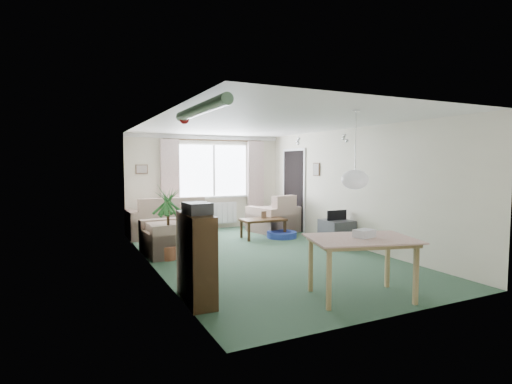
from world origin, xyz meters
name	(u,v)px	position (x,y,z in m)	size (l,w,h in m)	color
ground	(263,255)	(0.00, 0.00, 0.00)	(6.50, 6.50, 0.00)	#2E4D39
window	(214,171)	(0.20, 3.23, 1.50)	(1.80, 0.03, 1.30)	white
curtain_rod	(214,140)	(0.20, 3.15, 2.27)	(2.60, 0.03, 0.03)	black
curtain_left	(170,181)	(-0.95, 3.13, 1.27)	(0.45, 0.08, 2.00)	beige
curtain_right	(256,179)	(1.35, 3.13, 1.27)	(0.45, 0.08, 2.00)	beige
radiator	(214,213)	(0.20, 3.19, 0.40)	(1.20, 0.10, 0.55)	white
doorway	(294,190)	(1.99, 2.20, 1.00)	(0.03, 0.95, 2.00)	black
pendant_lamp	(355,180)	(0.20, -2.30, 1.48)	(0.36, 0.36, 0.36)	white
tinsel_garland	(200,109)	(-1.92, -2.30, 2.28)	(1.60, 1.60, 0.12)	#196626
bauble_cluster_a	(298,139)	(1.30, 0.90, 2.22)	(0.20, 0.20, 0.20)	silver
bauble_cluster_b	(345,136)	(1.60, -0.30, 2.22)	(0.20, 0.20, 0.20)	silver
wall_picture_back	(142,169)	(-1.60, 3.23, 1.55)	(0.28, 0.03, 0.22)	brown
wall_picture_right	(316,169)	(1.98, 1.20, 1.55)	(0.03, 0.24, 0.30)	brown
sofa	(168,216)	(-1.10, 2.75, 0.46)	(1.83, 0.97, 0.92)	tan
armchair_corner	(274,213)	(1.38, 2.17, 0.46)	(1.02, 0.97, 0.92)	tan
armchair_left	(171,230)	(-1.50, 0.85, 0.45)	(1.01, 0.96, 0.90)	tan
coffee_table	(263,228)	(0.75, 1.50, 0.22)	(0.98, 0.54, 0.44)	black
photo_frame	(264,215)	(0.80, 1.56, 0.52)	(0.12, 0.02, 0.16)	brown
bookshelf	(196,258)	(-1.84, -1.83, 0.54)	(0.30, 0.89, 1.09)	black
hifi_box	(197,208)	(-1.84, -1.90, 1.16)	(0.28, 0.35, 0.14)	#333338
houseplant	(168,224)	(-1.65, 0.41, 0.64)	(0.55, 0.55, 1.28)	#1E5A2D
dining_table	(361,269)	(0.07, -2.60, 0.37)	(1.19, 0.79, 0.74)	tan
gift_box	(364,234)	(0.12, -2.59, 0.80)	(0.25, 0.18, 0.12)	white
tv_cube	(337,233)	(1.70, 0.05, 0.27)	(0.54, 0.59, 0.54)	#313136
pet_bed	(282,235)	(1.16, 1.36, 0.07)	(0.68, 0.68, 0.14)	navy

